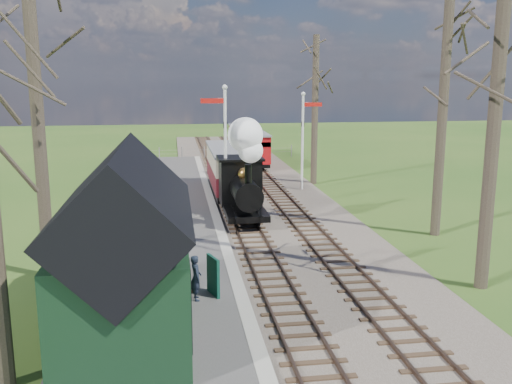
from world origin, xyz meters
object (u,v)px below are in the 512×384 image
Objects in this scene: semaphore_near at (224,142)px; person at (196,278)px; bench at (177,279)px; red_carriage_a at (253,149)px; sign_board at (213,276)px; locomotive at (243,177)px; coach at (230,168)px; station_shed at (127,253)px; semaphore_far at (304,134)px; red_carriage_b at (243,140)px.

semaphore_near is 4.64× the size of person.
semaphore_near is at bearing 76.37° from bench.
red_carriage_a reaches higher than sign_board.
locomotive is 15.84m from red_carriage_a.
coach is 15.46m from person.
locomotive is 9.59m from person.
station_shed is 27.45m from red_carriage_a.
semaphore_far reaches higher than red_carriage_b.
red_carriage_a is 25.30m from person.
semaphore_far is at bearing -78.29° from red_carriage_a.
semaphore_near is 5.47m from coach.
sign_board is (-4.60, -24.45, -0.66)m from red_carriage_a.
locomotive is at bearing -21.97° from person.
red_carriage_b is (2.61, 21.10, -0.73)m from locomotive.
semaphore_far reaches higher than locomotive.
sign_board is at bearing -111.85° from semaphore_far.
semaphore_near is 1.09× the size of semaphore_far.
station_shed is 1.01× the size of semaphore_near.
station_shed is at bearing -116.33° from bench.
red_carriage_b is at bearing -16.23° from person.
semaphore_near is 10.28m from bench.
coach is 9.89m from red_carriage_a.
red_carriage_b reaches higher than person.
coach is (0.01, 6.07, -0.58)m from locomotive.
person is at bearing -99.77° from semaphore_near.
person is (-1.76, -10.21, -2.75)m from semaphore_near.
red_carriage_a is 24.79m from bench.
red_carriage_a reaches higher than bench.
red_carriage_a is at bearing 76.97° from semaphore_near.
red_carriage_a is (2.60, 9.54, -0.14)m from coach.
sign_board is at bearing -97.64° from coach.
locomotive reaches higher than person.
coach is at bearing -16.04° from person.
coach is 1.54× the size of red_carriage_a.
semaphore_far is (5.14, 6.00, -0.27)m from semaphore_near.
sign_board is at bearing -102.67° from locomotive.
coach reaches higher than person.
red_carriage_a is 24.89m from sign_board.
semaphore_near is 0.82× the size of coach.
red_carriage_a is (2.61, 15.60, -0.73)m from locomotive.
station_shed is at bearing -102.14° from red_carriage_b.
red_carriage_b is 30.71m from person.
person reaches higher than sign_board.
red_carriage_a is at bearing 76.73° from bench.
person is at bearing 45.32° from station_shed.
red_carriage_b is (6.90, 32.06, -0.82)m from station_shed.
semaphore_near reaches higher than person.
person is (-2.53, -15.23, -0.72)m from coach.
bench is (-5.68, -29.61, -0.84)m from red_carriage_b.
bench is (-3.08, -14.57, -0.99)m from coach.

